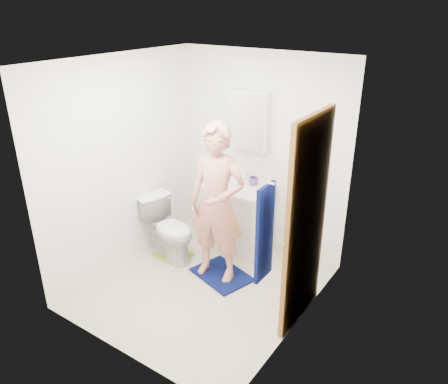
{
  "coord_description": "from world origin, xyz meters",
  "views": [
    {
      "loc": [
        2.42,
        -3.17,
        2.89
      ],
      "look_at": [
        0.1,
        0.25,
        1.06
      ],
      "focal_mm": 35.0,
      "sensor_mm": 36.0,
      "label": 1
    }
  ],
  "objects_px": {
    "vanity_cabinet": "(238,219)",
    "toothbrush_cup": "(253,181)",
    "man": "(217,204)",
    "towel": "(265,233)",
    "soap_dispenser": "(222,175)",
    "medicine_cabinet": "(249,120)",
    "toilet": "(169,229)"
  },
  "relations": [
    {
      "from": "toilet",
      "to": "towel",
      "type": "bearing_deg",
      "value": -102.67
    },
    {
      "from": "soap_dispenser",
      "to": "toothbrush_cup",
      "type": "relative_size",
      "value": 1.54
    },
    {
      "from": "vanity_cabinet",
      "to": "soap_dispenser",
      "type": "height_order",
      "value": "soap_dispenser"
    },
    {
      "from": "towel",
      "to": "toilet",
      "type": "distance_m",
      "value": 2.13
    },
    {
      "from": "soap_dispenser",
      "to": "man",
      "type": "xyz_separation_m",
      "value": [
        0.36,
        -0.63,
        -0.03
      ]
    },
    {
      "from": "vanity_cabinet",
      "to": "soap_dispenser",
      "type": "distance_m",
      "value": 0.58
    },
    {
      "from": "towel",
      "to": "soap_dispenser",
      "type": "relative_size",
      "value": 4.35
    },
    {
      "from": "towel",
      "to": "soap_dispenser",
      "type": "bearing_deg",
      "value": 133.73
    },
    {
      "from": "toothbrush_cup",
      "to": "man",
      "type": "distance_m",
      "value": 0.79
    },
    {
      "from": "towel",
      "to": "toilet",
      "type": "xyz_separation_m",
      "value": [
        -1.75,
        0.84,
        -0.88
      ]
    },
    {
      "from": "toilet",
      "to": "toothbrush_cup",
      "type": "bearing_deg",
      "value": -29.95
    },
    {
      "from": "towel",
      "to": "man",
      "type": "bearing_deg",
      "value": 141.4
    },
    {
      "from": "vanity_cabinet",
      "to": "medicine_cabinet",
      "type": "relative_size",
      "value": 1.14
    },
    {
      "from": "toothbrush_cup",
      "to": "man",
      "type": "height_order",
      "value": "man"
    },
    {
      "from": "vanity_cabinet",
      "to": "towel",
      "type": "distance_m",
      "value": 2.08
    },
    {
      "from": "toilet",
      "to": "soap_dispenser",
      "type": "xyz_separation_m",
      "value": [
        0.36,
        0.6,
        0.57
      ]
    },
    {
      "from": "vanity_cabinet",
      "to": "towel",
      "type": "xyz_separation_m",
      "value": [
        1.18,
        -1.48,
        0.85
      ]
    },
    {
      "from": "medicine_cabinet",
      "to": "man",
      "type": "height_order",
      "value": "medicine_cabinet"
    },
    {
      "from": "man",
      "to": "vanity_cabinet",
      "type": "bearing_deg",
      "value": 95.95
    },
    {
      "from": "vanity_cabinet",
      "to": "man",
      "type": "relative_size",
      "value": 0.45
    },
    {
      "from": "man",
      "to": "towel",
      "type": "bearing_deg",
      "value": -45.95
    },
    {
      "from": "vanity_cabinet",
      "to": "toilet",
      "type": "distance_m",
      "value": 0.86
    },
    {
      "from": "toothbrush_cup",
      "to": "man",
      "type": "xyz_separation_m",
      "value": [
        0.01,
        -0.79,
        0.01
      ]
    },
    {
      "from": "vanity_cabinet",
      "to": "medicine_cabinet",
      "type": "height_order",
      "value": "medicine_cabinet"
    },
    {
      "from": "medicine_cabinet",
      "to": "toilet",
      "type": "xyz_separation_m",
      "value": [
        -0.57,
        -0.87,
        -1.23
      ]
    },
    {
      "from": "toilet",
      "to": "toothbrush_cup",
      "type": "relative_size",
      "value": 6.26
    },
    {
      "from": "vanity_cabinet",
      "to": "toothbrush_cup",
      "type": "bearing_deg",
      "value": 39.14
    },
    {
      "from": "vanity_cabinet",
      "to": "medicine_cabinet",
      "type": "xyz_separation_m",
      "value": [
        0.0,
        0.22,
        1.2
      ]
    },
    {
      "from": "towel",
      "to": "soap_dispenser",
      "type": "xyz_separation_m",
      "value": [
        -1.39,
        1.45,
        -0.31
      ]
    },
    {
      "from": "toilet",
      "to": "soap_dispenser",
      "type": "bearing_deg",
      "value": -17.69
    },
    {
      "from": "vanity_cabinet",
      "to": "man",
      "type": "xyz_separation_m",
      "value": [
        0.16,
        -0.67,
        0.51
      ]
    },
    {
      "from": "soap_dispenser",
      "to": "vanity_cabinet",
      "type": "bearing_deg",
      "value": 10.25
    }
  ]
}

